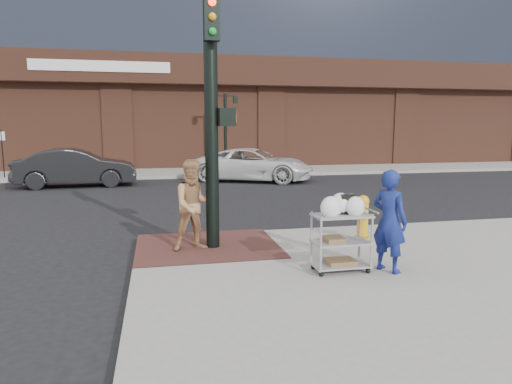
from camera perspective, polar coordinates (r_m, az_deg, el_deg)
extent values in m
plane|color=black|center=(8.52, -1.34, -9.05)|extent=(220.00, 220.00, 0.00)
cube|color=gray|center=(42.45, 7.17, 4.98)|extent=(65.00, 36.00, 0.15)
cube|color=#4D2724|center=(9.25, -6.08, -6.68)|extent=(2.80, 2.40, 0.01)
cylinder|color=black|center=(24.25, -3.85, 7.42)|extent=(0.16, 0.16, 4.00)
cube|color=black|center=(24.29, -3.90, 11.90)|extent=(1.20, 0.06, 0.06)
cube|color=black|center=(24.20, -5.21, 11.43)|extent=(0.22, 0.22, 0.35)
cube|color=black|center=(24.36, -2.59, 11.43)|extent=(0.22, 0.22, 0.35)
cylinder|color=black|center=(24.06, -29.10, 4.23)|extent=(0.05, 0.05, 2.20)
cylinder|color=black|center=(8.85, -5.61, 8.98)|extent=(0.26, 0.26, 5.00)
cube|color=black|center=(8.89, -3.66, 9.32)|extent=(0.32, 0.28, 0.34)
cube|color=#FF260C|center=(8.91, -2.63, 9.33)|extent=(0.02, 0.18, 0.22)
cube|color=black|center=(8.77, -5.56, 20.84)|extent=(0.28, 0.18, 0.80)
imported|color=navy|center=(7.78, 16.35, -3.48)|extent=(0.65, 0.74, 1.70)
imported|color=#AD7B51|center=(8.82, -7.70, -1.63)|extent=(0.96, 0.81, 1.76)
imported|color=black|center=(20.41, -21.56, 2.85)|extent=(4.92, 2.01, 1.59)
imported|color=silver|center=(20.89, -0.29, 3.44)|extent=(5.95, 4.53, 1.50)
cube|color=gray|center=(7.56, 10.66, -2.91)|extent=(0.93, 0.52, 0.03)
cube|color=gray|center=(7.66, 10.57, -6.17)|extent=(0.93, 0.52, 0.03)
cube|color=gray|center=(7.77, 10.49, -8.90)|extent=(0.93, 0.52, 0.03)
cube|color=black|center=(7.62, 11.26, -1.58)|extent=(0.23, 0.14, 0.33)
cube|color=brown|center=(7.60, 9.71, -5.86)|extent=(0.31, 0.35, 0.08)
cube|color=brown|center=(7.75, 10.50, -8.54)|extent=(0.48, 0.37, 0.07)
cylinder|color=gold|center=(9.83, 13.10, -5.71)|extent=(0.32, 0.32, 0.09)
cylinder|color=gold|center=(9.74, 13.18, -3.37)|extent=(0.23, 0.23, 0.71)
sphere|color=gold|center=(9.67, 13.26, -1.12)|extent=(0.25, 0.25, 0.25)
cylinder|color=gold|center=(9.73, 13.19, -3.04)|extent=(0.46, 0.10, 0.10)
cube|color=red|center=(24.00, -23.97, 3.26)|extent=(0.54, 0.51, 1.12)
cube|color=yellow|center=(23.70, -20.43, 3.17)|extent=(0.40, 0.36, 0.93)
cube|color=#1C45B9|center=(23.60, -20.55, 3.25)|extent=(0.47, 0.44, 1.02)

